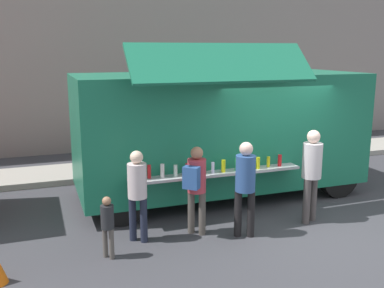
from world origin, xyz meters
name	(u,v)px	position (x,y,z in m)	size (l,w,h in m)	color
ground_plane	(303,225)	(0.00, 0.00, 0.00)	(60.00, 60.00, 0.00)	#38383D
curb_strip	(33,177)	(-4.76, 4.81, 0.07)	(28.00, 1.60, 0.15)	#9E998E
building_behind	(56,30)	(-3.76, 8.71, 3.85)	(32.00, 2.40, 7.70)	gray
food_truck_main	(220,129)	(-0.75, 2.19, 1.50)	(6.24, 3.14, 3.34)	#1A704F
trash_bin	(297,142)	(2.78, 4.51, 0.52)	(0.60, 0.60, 1.03)	#30623A
customer_front_ordering	(245,181)	(-1.26, -0.08, 1.01)	(0.34, 0.34, 1.69)	black
customer_mid_with_backpack	(196,182)	(-2.03, 0.28, 0.97)	(0.48, 0.50, 1.59)	#4D4741
customer_rear_waiting	(137,188)	(-3.06, 0.35, 0.95)	(0.32, 0.32, 1.59)	#1E2334
customer_extra_browsing	(312,168)	(0.20, 0.10, 1.06)	(0.36, 0.36, 1.78)	#4B4443
child_near_queue	(107,222)	(-3.64, -0.11, 0.61)	(0.21, 0.21, 1.01)	#504A45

